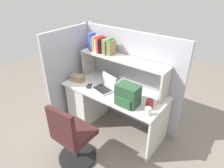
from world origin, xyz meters
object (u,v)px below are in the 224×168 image
(laptop, at_px, (105,86))
(paper_cup, at_px, (148,111))
(tissue_box, at_px, (77,78))
(office_chair, at_px, (72,139))
(backpack, at_px, (128,95))
(computer_mouse, at_px, (89,86))
(snack_canister, at_px, (150,103))

(laptop, xyz_separation_m, paper_cup, (0.82, -0.17, 0.00))
(tissue_box, distance_m, office_chair, 1.04)
(backpack, xyz_separation_m, paper_cup, (0.33, -0.04, -0.09))
(laptop, bearing_deg, paper_cup, -11.48)
(computer_mouse, height_order, paper_cup, paper_cup)
(paper_cup, relative_size, tissue_box, 0.48)
(backpack, distance_m, paper_cup, 0.34)
(backpack, xyz_separation_m, snack_canister, (0.26, 0.12, -0.09))
(laptop, relative_size, paper_cup, 3.42)
(paper_cup, xyz_separation_m, office_chair, (-0.71, -0.64, -0.39))
(computer_mouse, bearing_deg, office_chair, -90.64)
(tissue_box, height_order, snack_canister, snack_canister)
(tissue_box, bearing_deg, computer_mouse, -13.18)
(computer_mouse, xyz_separation_m, paper_cup, (1.05, -0.06, 0.04))
(backpack, relative_size, snack_canister, 2.79)
(laptop, xyz_separation_m, computer_mouse, (-0.23, -0.10, -0.03))
(backpack, height_order, tissue_box, backpack)
(laptop, xyz_separation_m, backpack, (0.49, -0.13, 0.09))
(backpack, xyz_separation_m, tissue_box, (-1.01, 0.07, -0.09))
(computer_mouse, height_order, tissue_box, tissue_box)
(tissue_box, bearing_deg, laptop, 1.32)
(tissue_box, xyz_separation_m, office_chair, (0.63, -0.74, -0.39))
(computer_mouse, relative_size, snack_canister, 0.97)
(backpack, bearing_deg, tissue_box, 176.32)
(computer_mouse, height_order, snack_canister, snack_canister)
(snack_canister, bearing_deg, tissue_box, -177.33)
(tissue_box, relative_size, snack_canister, 2.04)
(laptop, xyz_separation_m, snack_canister, (0.75, -0.00, 0.00))
(snack_canister, distance_m, office_chair, 1.10)
(laptop, relative_size, snack_canister, 3.34)
(laptop, distance_m, snack_canister, 0.75)
(paper_cup, bearing_deg, computer_mouse, 176.54)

